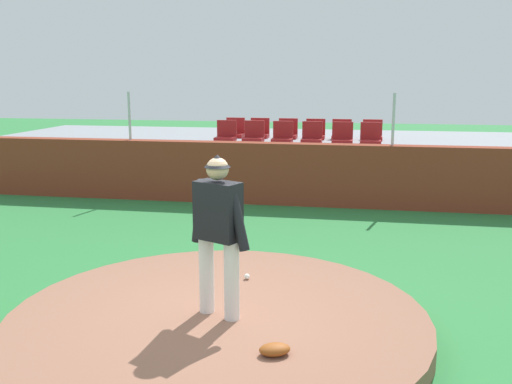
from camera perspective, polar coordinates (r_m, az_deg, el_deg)
name	(u,v)px	position (r m, az deg, el deg)	size (l,w,h in m)	color
ground_plane	(218,334)	(6.56, -3.79, -13.96)	(60.00, 60.00, 0.00)	#2C773A
pitchers_mound	(218,323)	(6.51, -3.80, -12.98)	(4.65, 4.65, 0.25)	#8C5C48
pitcher	(218,224)	(6.07, -3.80, -3.24)	(0.74, 0.44, 1.77)	silver
baseball	(247,277)	(7.43, -0.91, -8.45)	(0.07, 0.07, 0.07)	white
fielding_glove	(275,349)	(5.55, 1.88, -15.46)	(0.30, 0.20, 0.11)	#904618
brick_barrier	(291,174)	(12.70, 3.53, 1.81)	(16.23, 0.40, 1.37)	maroon
fence_post_left	(129,116)	(13.51, -12.54, 7.43)	(0.06, 0.06, 1.10)	silver
fence_post_right	(393,119)	(12.48, 13.58, 7.07)	(0.06, 0.06, 1.10)	silver
bleacher_platform	(303,160)	(15.30, 4.71, 3.24)	(15.87, 4.10, 1.27)	gray
stadium_chair_0	(226,135)	(14.02, -3.02, 5.76)	(0.48, 0.44, 0.50)	maroon
stadium_chair_1	(254,135)	(13.87, -0.22, 5.71)	(0.48, 0.44, 0.50)	maroon
stadium_chair_2	(282,136)	(13.72, 2.67, 5.64)	(0.48, 0.44, 0.50)	maroon
stadium_chair_3	(312,136)	(13.67, 5.61, 5.57)	(0.48, 0.44, 0.50)	maroon
stadium_chair_4	(342,137)	(13.60, 8.64, 5.47)	(0.48, 0.44, 0.50)	maroon
stadium_chair_5	(371,137)	(13.61, 11.38, 5.38)	(0.48, 0.44, 0.50)	maroon
stadium_chair_6	(235,131)	(14.88, -2.13, 6.10)	(0.48, 0.44, 0.50)	maroon
stadium_chair_7	(259,132)	(14.75, 0.35, 6.06)	(0.48, 0.44, 0.50)	maroon
stadium_chair_8	(288,132)	(14.63, 3.19, 5.99)	(0.48, 0.44, 0.50)	maroon
stadium_chair_9	(315,133)	(14.54, 5.95, 5.92)	(0.48, 0.44, 0.50)	maroon
stadium_chair_10	(342,133)	(14.50, 8.55, 5.83)	(0.48, 0.44, 0.50)	maroon
stadium_chair_11	(372,134)	(14.52, 11.55, 5.74)	(0.48, 0.44, 0.50)	maroon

